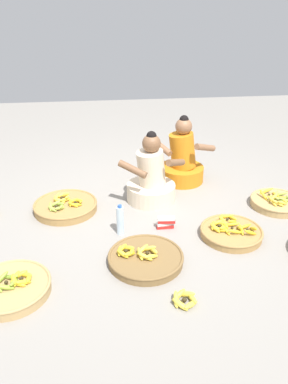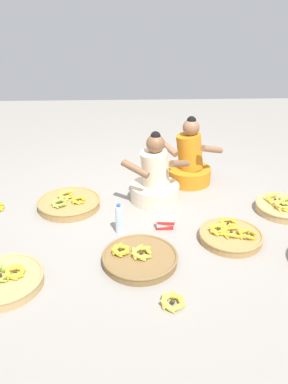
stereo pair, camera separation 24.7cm
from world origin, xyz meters
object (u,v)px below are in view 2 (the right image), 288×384
object	(u,v)px
banana_basket_near_bicycle	(4,280)
vendor_woman_front	(155,180)
packet_carton_stack	(165,223)
banana_basket_front_center	(283,207)
vendor_woman_behind	(189,162)
banana_basket_back_left	(69,203)
loose_bananas_back_right	(172,301)
water_bottle	(119,219)
banana_basket_front_left	(139,258)
banana_basket_mid_right	(230,236)

from	to	relation	value
banana_basket_near_bicycle	vendor_woman_front	bearing A→B (deg)	47.34
packet_carton_stack	banana_basket_front_center	bearing A→B (deg)	12.91
vendor_woman_front	banana_basket_near_bicycle	size ratio (longest dim) A/B	1.29
vendor_woman_behind	banana_basket_back_left	xyz separation A→B (m)	(-1.33, -0.57, -0.20)
banana_basket_near_bicycle	banana_basket_back_left	size ratio (longest dim) A/B	0.92
banana_basket_near_bicycle	loose_bananas_back_right	bearing A→B (deg)	-11.50
banana_basket_near_bicycle	water_bottle	size ratio (longest dim) A/B	2.02
banana_basket_front_left	banana_basket_near_bicycle	bearing A→B (deg)	-166.50
vendor_woman_behind	banana_basket_front_center	world-z (taller)	vendor_woman_behind
loose_bananas_back_right	water_bottle	size ratio (longest dim) A/B	0.70
vendor_woman_front	loose_bananas_back_right	bearing A→B (deg)	-89.32
banana_basket_front_left	water_bottle	distance (m)	0.50
packet_carton_stack	water_bottle	bearing A→B (deg)	-174.52
banana_basket_back_left	vendor_woman_front	bearing A→B (deg)	7.94
vendor_woman_behind	packet_carton_stack	size ratio (longest dim) A/B	4.57
banana_basket_front_left	water_bottle	xyz separation A→B (m)	(-0.17, 0.46, 0.10)
banana_basket_near_bicycle	water_bottle	distance (m)	1.11
banana_basket_mid_right	loose_bananas_back_right	bearing A→B (deg)	-127.65
water_bottle	loose_bananas_back_right	bearing A→B (deg)	-67.80
vendor_woman_behind	packet_carton_stack	bearing A→B (deg)	-109.68
banana_basket_near_bicycle	packet_carton_stack	xyz separation A→B (m)	(1.28, 0.74, 0.01)
banana_basket_mid_right	water_bottle	size ratio (longest dim) A/B	1.91
banana_basket_front_left	banana_basket_back_left	distance (m)	1.19
banana_basket_mid_right	packet_carton_stack	xyz separation A→B (m)	(-0.57, 0.21, 0.01)
banana_basket_front_left	banana_basket_back_left	bearing A→B (deg)	126.41
banana_basket_back_left	packet_carton_stack	distance (m)	1.07
vendor_woman_behind	banana_basket_front_center	size ratio (longest dim) A/B	1.46
packet_carton_stack	vendor_woman_behind	bearing A→B (deg)	70.32
banana_basket_front_left	banana_basket_back_left	size ratio (longest dim) A/B	0.97
vendor_woman_front	banana_basket_back_left	bearing A→B (deg)	-172.06
water_bottle	vendor_woman_behind	bearing A→B (deg)	53.24
banana_basket_front_left	banana_basket_mid_right	bearing A→B (deg)	19.28
packet_carton_stack	banana_basket_mid_right	bearing A→B (deg)	-20.31
banana_basket_front_left	packet_carton_stack	bearing A→B (deg)	62.62
vendor_woman_front	packet_carton_stack	size ratio (longest dim) A/B	4.42
banana_basket_front_center	vendor_woman_front	bearing A→B (deg)	166.74
banana_basket_front_left	loose_bananas_back_right	world-z (taller)	banana_basket_front_left
banana_basket_front_left	loose_bananas_back_right	bearing A→B (deg)	-66.48
banana_basket_near_bicycle	banana_basket_mid_right	distance (m)	1.93
vendor_woman_behind	banana_basket_front_center	distance (m)	1.16
banana_basket_near_bicycle	banana_basket_front_center	bearing A→B (deg)	22.23
vendor_woman_front	banana_basket_back_left	size ratio (longest dim) A/B	1.19
banana_basket_back_left	water_bottle	xyz separation A→B (m)	(0.53, -0.50, 0.09)
banana_basket_mid_right	packet_carton_stack	bearing A→B (deg)	159.69
vendor_woman_front	banana_basket_near_bicycle	xyz separation A→B (m)	(-1.22, -1.33, -0.19)
loose_bananas_back_right	packet_carton_stack	distance (m)	1.00
vendor_woman_front	water_bottle	distance (m)	0.73
banana_basket_near_bicycle	water_bottle	bearing A→B (deg)	39.51
water_bottle	banana_basket_back_left	bearing A→B (deg)	136.84
banana_basket_mid_right	water_bottle	distance (m)	1.02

